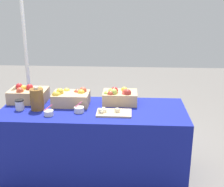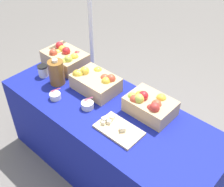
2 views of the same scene
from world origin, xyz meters
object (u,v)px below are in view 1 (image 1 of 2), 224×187
object	(u,v)px
cutting_board_front	(113,113)
coffee_cup	(20,105)
sample_bowl_near	(49,113)
sample_bowl_mid	(79,110)
cider_jug	(37,99)
tent_pole	(27,66)
apple_crate_left	(29,94)
apple_crate_middle	(71,98)
apple_crate_right	(119,96)

from	to	relation	value
cutting_board_front	coffee_cup	xyz separation A→B (m)	(-0.95, 0.06, 0.04)
sample_bowl_near	sample_bowl_mid	bearing A→B (deg)	19.27
cider_jug	sample_bowl_mid	bearing A→B (deg)	-7.10
tent_pole	coffee_cup	bearing A→B (deg)	-78.69
coffee_cup	apple_crate_left	bearing A→B (deg)	86.39
apple_crate_left	sample_bowl_mid	world-z (taller)	apple_crate_left
tent_pole	apple_crate_left	bearing A→B (deg)	-71.75
apple_crate_left	sample_bowl_near	distance (m)	0.50
apple_crate_middle	coffee_cup	bearing A→B (deg)	-159.77
sample_bowl_mid	tent_pole	world-z (taller)	tent_pole
cider_jug	tent_pole	world-z (taller)	tent_pole
apple_crate_right	tent_pole	distance (m)	1.28
sample_bowl_near	apple_crate_right	bearing A→B (deg)	29.32
apple_crate_right	apple_crate_middle	bearing A→B (deg)	-172.85
apple_crate_left	coffee_cup	bearing A→B (deg)	-93.61
coffee_cup	apple_crate_right	bearing A→B (deg)	13.71
apple_crate_middle	tent_pole	distance (m)	0.89
coffee_cup	tent_pole	bearing A→B (deg)	101.31
cutting_board_front	tent_pole	xyz separation A→B (m)	(-1.10, 0.81, 0.27)
sample_bowl_mid	tent_pole	xyz separation A→B (m)	(-0.76, 0.79, 0.25)
apple_crate_right	cutting_board_front	distance (m)	0.31
apple_crate_middle	cutting_board_front	xyz separation A→B (m)	(0.46, -0.24, -0.07)
cutting_board_front	sample_bowl_mid	xyz separation A→B (m)	(-0.34, 0.02, 0.02)
coffee_cup	cider_jug	bearing A→B (deg)	6.39
sample_bowl_mid	coffee_cup	xyz separation A→B (m)	(-0.61, 0.03, 0.03)
apple_crate_middle	sample_bowl_mid	size ratio (longest dim) A/B	3.62
sample_bowl_mid	apple_crate_left	bearing A→B (deg)	154.49
sample_bowl_mid	tent_pole	bearing A→B (deg)	133.95
cutting_board_front	tent_pole	bearing A→B (deg)	143.59
tent_pole	sample_bowl_mid	bearing A→B (deg)	-46.05
sample_bowl_mid	tent_pole	size ratio (longest dim) A/B	0.05
apple_crate_right	sample_bowl_mid	xyz separation A→B (m)	(-0.39, -0.28, -0.05)
cutting_board_front	sample_bowl_mid	world-z (taller)	sample_bowl_mid
apple_crate_right	cider_jug	bearing A→B (deg)	-164.77
apple_crate_right	cutting_board_front	bearing A→B (deg)	-99.57
apple_crate_left	sample_bowl_near	world-z (taller)	apple_crate_left
sample_bowl_mid	tent_pole	distance (m)	1.13
sample_bowl_mid	cider_jug	size ratio (longest dim) A/B	0.43
apple_crate_left	sample_bowl_mid	bearing A→B (deg)	-25.51
sample_bowl_near	coffee_cup	distance (m)	0.36
cutting_board_front	tent_pole	distance (m)	1.40
apple_crate_right	cutting_board_front	xyz separation A→B (m)	(-0.05, -0.30, -0.07)
sample_bowl_near	tent_pole	distance (m)	1.04
apple_crate_left	apple_crate_middle	size ratio (longest dim) A/B	1.05
cider_jug	coffee_cup	size ratio (longest dim) A/B	2.25
apple_crate_middle	sample_bowl_near	bearing A→B (deg)	-116.76
apple_crate_left	coffee_cup	xyz separation A→B (m)	(-0.02, -0.25, -0.03)
cutting_board_front	cider_jug	distance (m)	0.79
apple_crate_middle	apple_crate_right	xyz separation A→B (m)	(0.51, 0.06, 0.00)
apple_crate_middle	apple_crate_left	bearing A→B (deg)	171.61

